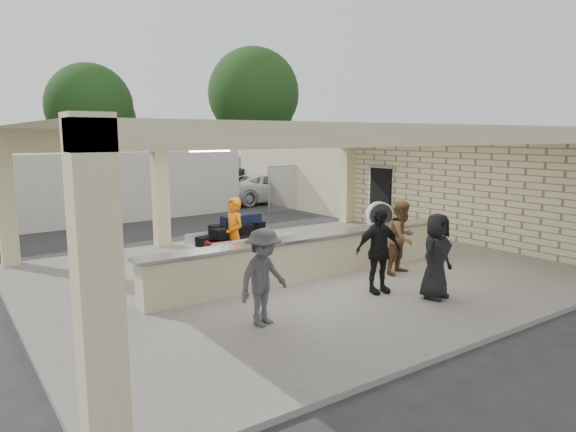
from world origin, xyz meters
TOP-DOWN VIEW (x-y plane):
  - ground at (0.00, 0.00)m, footprint 120.00×120.00m
  - pavilion at (0.21, 0.66)m, footprint 12.01×10.00m
  - baggage_counter at (0.00, -0.50)m, footprint 8.20×0.58m
  - luggage_cart at (-0.95, 1.21)m, footprint 2.30×1.48m
  - drum_fan at (5.50, 2.78)m, footprint 0.94×0.66m
  - baggage_handler at (-1.24, 0.85)m, footprint 0.40×0.68m
  - passenger_a at (1.99, -1.46)m, footprint 0.90×0.53m
  - passenger_b at (0.46, -2.22)m, footprint 1.10×0.59m
  - passenger_c at (-2.47, -2.41)m, footprint 1.16×0.68m
  - passenger_d at (1.14, -3.14)m, footprint 0.89×0.49m
  - car_white_a at (6.89, 12.03)m, footprint 5.16×2.61m
  - car_white_b at (12.00, 12.73)m, footprint 4.45×1.91m
  - car_dark at (7.12, 14.45)m, footprint 4.91×2.03m
  - container_white at (-2.05, 11.04)m, footprint 12.60×3.43m
  - fence at (11.00, 9.00)m, footprint 12.06×0.06m
  - tree_mid at (2.32, 26.16)m, footprint 6.00×5.60m
  - tree_right at (14.32, 25.16)m, footprint 7.20×7.00m
  - adjacent_building at (9.50, 10.00)m, footprint 6.00×8.00m

SIDE VIEW (x-z plane):
  - ground at x=0.00m, z-range 0.00..0.00m
  - baggage_counter at x=0.00m, z-range 0.10..1.08m
  - drum_fan at x=5.50m, z-range 0.13..1.13m
  - car_white_b at x=12.00m, z-range 0.00..1.37m
  - car_white_a at x=6.89m, z-range 0.00..1.45m
  - car_dark at x=7.12m, z-range 0.00..1.60m
  - luggage_cart at x=-0.95m, z-range 0.15..1.46m
  - passenger_c at x=-2.47m, z-range 0.10..1.79m
  - passenger_d at x=1.14m, z-range 0.10..1.83m
  - passenger_a at x=1.99m, z-range 0.10..1.83m
  - passenger_b at x=0.46m, z-range 0.10..1.89m
  - baggage_handler at x=-1.24m, z-range 0.10..1.90m
  - fence at x=11.00m, z-range 0.04..2.07m
  - container_white at x=-2.05m, z-range 0.00..2.70m
  - pavilion at x=0.21m, z-range -0.43..3.12m
  - adjacent_building at x=9.50m, z-range 0.00..3.20m
  - tree_mid at x=2.32m, z-range 0.96..8.96m
  - tree_right at x=14.32m, z-range 1.21..11.21m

